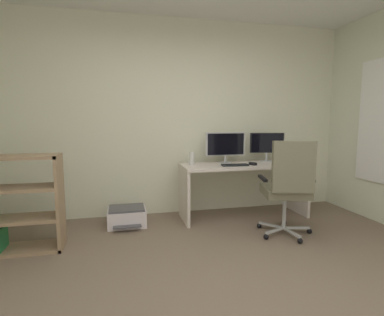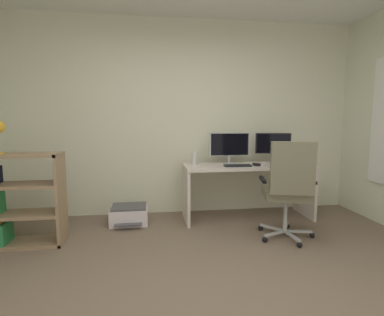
{
  "view_description": "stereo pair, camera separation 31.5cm",
  "coord_description": "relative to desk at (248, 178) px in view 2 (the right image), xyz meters",
  "views": [
    {
      "loc": [
        -0.72,
        -1.93,
        1.31
      ],
      "look_at": [
        0.08,
        1.49,
        0.86
      ],
      "focal_mm": 28.16,
      "sensor_mm": 36.0,
      "label": 1
    },
    {
      "loc": [
        -0.41,
        -1.98,
        1.31
      ],
      "look_at": [
        0.08,
        1.49,
        0.86
      ],
      "focal_mm": 28.16,
      "sensor_mm": 36.0,
      "label": 2
    }
  ],
  "objects": [
    {
      "name": "desktop_speaker",
      "position": [
        -0.7,
        0.09,
        0.26
      ],
      "size": [
        0.07,
        0.07,
        0.17
      ],
      "primitive_type": "cylinder",
      "color": "silver",
      "rests_on": "desk"
    },
    {
      "name": "desk",
      "position": [
        0.0,
        0.0,
        0.0
      ],
      "size": [
        1.68,
        0.59,
        0.72
      ],
      "color": "silver",
      "rests_on": "ground"
    },
    {
      "name": "printer",
      "position": [
        -1.55,
        0.01,
        -0.43
      ],
      "size": [
        0.46,
        0.46,
        0.23
      ],
      "color": "silver",
      "rests_on": "ground"
    },
    {
      "name": "bookshelf",
      "position": [
        -2.73,
        -0.5,
        -0.09
      ],
      "size": [
        0.87,
        0.34,
        0.97
      ],
      "color": "#9B7D5D",
      "rests_on": "ground"
    },
    {
      "name": "wall_back",
      "position": [
        -0.87,
        0.46,
        0.79
      ],
      "size": [
        4.94,
        0.1,
        2.67
      ],
      "primitive_type": "cube",
      "color": "silver",
      "rests_on": "ground"
    },
    {
      "name": "monitor_secondary",
      "position": [
        0.4,
        0.14,
        0.42
      ],
      "size": [
        0.47,
        0.18,
        0.41
      ],
      "color": "#B2B5B7",
      "rests_on": "desk"
    },
    {
      "name": "keyboard",
      "position": [
        -0.18,
        -0.12,
        0.19
      ],
      "size": [
        0.35,
        0.15,
        0.02
      ],
      "primitive_type": "cube",
      "rotation": [
        0.0,
        0.0,
        -0.05
      ],
      "color": "black",
      "rests_on": "desk"
    },
    {
      "name": "office_chair",
      "position": [
        0.19,
        -0.79,
        0.06
      ],
      "size": [
        0.63,
        0.62,
        1.09
      ],
      "color": "#B7BABC",
      "rests_on": "ground"
    },
    {
      "name": "ground_plane",
      "position": [
        -0.87,
        -1.79,
        -0.56
      ],
      "size": [
        4.94,
        4.4,
        0.02
      ],
      "primitive_type": "cube",
      "color": "#776452",
      "rests_on": "ground"
    },
    {
      "name": "computer_mouse",
      "position": [
        0.08,
        -0.11,
        0.19
      ],
      "size": [
        0.08,
        0.11,
        0.03
      ],
      "primitive_type": "cube",
      "rotation": [
        0.0,
        0.0,
        0.21
      ],
      "color": "black",
      "rests_on": "desk"
    },
    {
      "name": "monitor_main",
      "position": [
        -0.22,
        0.14,
        0.42
      ],
      "size": [
        0.55,
        0.18,
        0.42
      ],
      "color": "#B2B5B7",
      "rests_on": "desk"
    }
  ]
}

